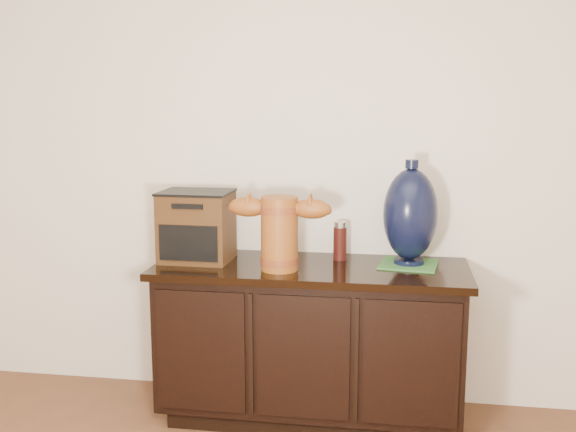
% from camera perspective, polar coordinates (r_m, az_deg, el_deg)
% --- Properties ---
extents(room, '(5.00, 5.00, 5.00)m').
position_cam_1_polar(room, '(0.92, -15.52, -4.73)').
color(room, brown).
rests_on(room, ground).
extents(sideboard, '(1.46, 0.56, 0.75)m').
position_cam_1_polar(sideboard, '(3.26, 1.89, -10.49)').
color(sideboard, black).
rests_on(sideboard, ground).
extents(terracotta_vessel, '(0.47, 0.18, 0.34)m').
position_cam_1_polar(terracotta_vessel, '(3.03, -0.73, -1.10)').
color(terracotta_vessel, '#944F1B').
rests_on(terracotta_vessel, sideboard).
extents(tv_radio, '(0.34, 0.28, 0.34)m').
position_cam_1_polar(tv_radio, '(3.24, -7.74, -0.85)').
color(tv_radio, '#3F250F').
rests_on(tv_radio, sideboard).
extents(green_mat, '(0.29, 0.29, 0.01)m').
position_cam_1_polar(green_mat, '(3.21, 10.18, -4.02)').
color(green_mat, '#377032').
rests_on(green_mat, sideboard).
extents(lamp_base, '(0.28, 0.28, 0.49)m').
position_cam_1_polar(lamp_base, '(3.16, 10.31, 0.11)').
color(lamp_base, black).
rests_on(lamp_base, green_mat).
extents(spray_can, '(0.06, 0.06, 0.19)m').
position_cam_1_polar(spray_can, '(3.25, 4.42, -2.13)').
color(spray_can, '#54140E').
rests_on(spray_can, sideboard).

